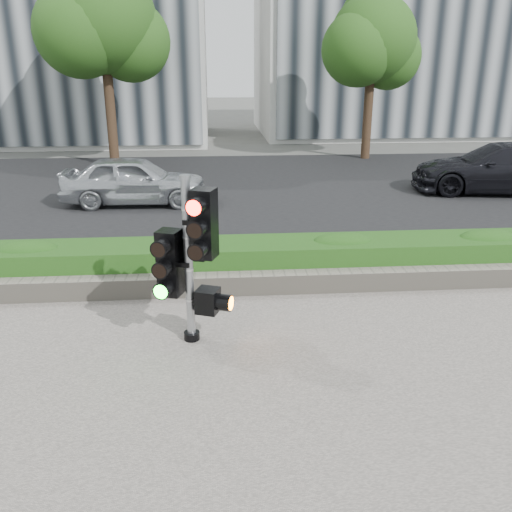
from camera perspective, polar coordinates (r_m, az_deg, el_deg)
name	(u,v)px	position (r m, az deg, el deg)	size (l,w,h in m)	color
ground	(275,349)	(7.52, 1.97, -9.74)	(120.00, 120.00, 0.00)	#51514C
sidewalk	(305,480)	(5.49, 5.13, -22.40)	(16.00, 11.00, 0.03)	#9E9389
road	(239,189)	(16.93, -1.84, 7.01)	(60.00, 13.00, 0.02)	black
curb	(256,265)	(10.35, 0.03, -0.92)	(60.00, 0.25, 0.12)	gray
stone_wall	(262,283)	(9.14, 0.65, -2.83)	(12.00, 0.32, 0.34)	gray
hedge	(259,260)	(9.68, 0.31, -0.44)	(12.00, 1.00, 0.68)	#3B8127
building_right	(424,20)	(33.72, 17.26, 22.68)	(18.00, 10.00, 12.00)	#B7B7B2
tree_left	(103,23)	(21.45, -15.84, 22.51)	(4.61, 4.03, 7.34)	black
tree_right	(372,42)	(22.95, 12.09, 21.14)	(4.10, 3.58, 6.53)	black
traffic_signal	(191,252)	(7.25, -6.82, 0.40)	(0.86, 0.72, 2.33)	black
car_silver	(134,180)	(15.32, -12.71, 7.79)	(1.57, 3.91, 1.33)	silver
car_dark	(500,168)	(17.95, 24.26, 8.46)	(2.06, 5.06, 1.47)	black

